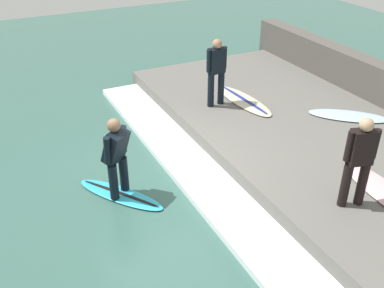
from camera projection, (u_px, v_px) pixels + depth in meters
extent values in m
plane|color=#386056|center=(166.00, 182.00, 8.55)|extent=(28.00, 28.00, 0.00)
cube|color=#66635E|center=(305.00, 136.00, 9.73)|extent=(4.40, 9.69, 0.40)
cube|color=white|center=(195.00, 171.00, 8.76)|extent=(0.96, 9.21, 0.13)
ellipsoid|color=#2DADD1|center=(120.00, 195.00, 8.16)|extent=(1.40, 1.74, 0.06)
ellipsoid|color=black|center=(120.00, 193.00, 8.14)|extent=(1.02, 1.42, 0.01)
cylinder|color=black|center=(114.00, 182.00, 7.86)|extent=(0.16, 0.16, 0.68)
cylinder|color=black|center=(124.00, 174.00, 8.09)|extent=(0.16, 0.16, 0.68)
cube|color=black|center=(116.00, 146.00, 7.65)|extent=(0.56, 0.56, 0.65)
sphere|color=#846047|center=(114.00, 125.00, 7.45)|extent=(0.23, 0.23, 0.23)
cylinder|color=black|center=(107.00, 151.00, 7.46)|extent=(0.11, 0.19, 0.54)
cylinder|color=black|center=(123.00, 139.00, 7.81)|extent=(0.11, 0.19, 0.54)
cylinder|color=black|center=(221.00, 88.00, 10.51)|extent=(0.15, 0.15, 0.81)
cylinder|color=black|center=(211.00, 90.00, 10.38)|extent=(0.15, 0.15, 0.81)
cube|color=black|center=(217.00, 61.00, 10.11)|extent=(0.39, 0.26, 0.57)
sphere|color=#A87A5B|center=(217.00, 44.00, 9.91)|extent=(0.22, 0.22, 0.22)
cylinder|color=black|center=(224.00, 58.00, 10.19)|extent=(0.11, 0.11, 0.50)
cylinder|color=black|center=(209.00, 61.00, 9.99)|extent=(0.11, 0.11, 0.50)
ellipsoid|color=beige|center=(244.00, 101.00, 10.78)|extent=(0.69, 2.02, 0.06)
ellipsoid|color=navy|center=(244.00, 99.00, 10.76)|extent=(0.20, 1.83, 0.01)
cylinder|color=black|center=(362.00, 183.00, 7.15)|extent=(0.15, 0.15, 0.79)
cylinder|color=black|center=(345.00, 185.00, 7.11)|extent=(0.15, 0.15, 0.79)
cube|color=black|center=(362.00, 147.00, 6.79)|extent=(0.42, 0.33, 0.57)
sphere|color=tan|center=(367.00, 125.00, 6.60)|extent=(0.22, 0.22, 0.22)
cylinder|color=black|center=(375.00, 144.00, 6.80)|extent=(0.11, 0.11, 0.50)
cylinder|color=black|center=(349.00, 146.00, 6.74)|extent=(0.11, 0.11, 0.50)
ellipsoid|color=silver|center=(348.00, 116.00, 10.06)|extent=(1.71, 1.58, 0.06)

